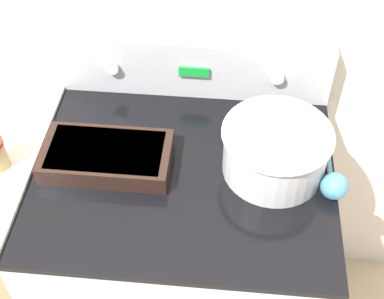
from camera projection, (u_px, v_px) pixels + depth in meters
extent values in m
cube|color=#BCBCC1|center=(186.00, 261.00, 1.80)|extent=(0.82, 0.69, 0.91)
cube|color=black|center=(184.00, 171.00, 1.46)|extent=(0.82, 0.69, 0.02)
cube|color=#BCBCC1|center=(195.00, 68.00, 1.61)|extent=(0.82, 0.05, 0.19)
cylinder|color=white|center=(112.00, 68.00, 1.59)|extent=(0.04, 0.02, 0.04)
cylinder|color=white|center=(277.00, 77.00, 1.56)|extent=(0.04, 0.02, 0.04)
cube|color=green|center=(194.00, 72.00, 1.58)|extent=(0.09, 0.01, 0.03)
cylinder|color=silver|center=(275.00, 151.00, 1.41)|extent=(0.27, 0.27, 0.14)
torus|color=silver|center=(278.00, 133.00, 1.36)|extent=(0.29, 0.29, 0.01)
cylinder|color=beige|center=(277.00, 137.00, 1.37)|extent=(0.25, 0.25, 0.02)
cube|color=black|center=(107.00, 157.00, 1.45)|extent=(0.35, 0.19, 0.06)
cube|color=#D1BC7A|center=(106.00, 153.00, 1.44)|extent=(0.31, 0.17, 0.03)
cylinder|color=teal|center=(328.00, 155.00, 1.48)|extent=(0.01, 0.27, 0.01)
sphere|color=teal|center=(334.00, 186.00, 1.37)|extent=(0.07, 0.07, 0.07)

